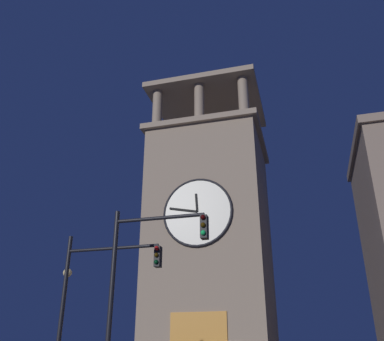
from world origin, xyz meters
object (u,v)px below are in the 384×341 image
clocktower (212,245)px  traffic_signal_mid (93,290)px  street_lamp (64,306)px  traffic_signal_near (141,273)px

clocktower → traffic_signal_mid: 13.95m
street_lamp → traffic_signal_mid: bearing=130.8°
clocktower → traffic_signal_near: (-1.01, 14.93, -4.53)m
clocktower → traffic_signal_near: size_ratio=3.55×
traffic_signal_near → clocktower: bearing=-86.1°
clocktower → street_lamp: size_ratio=3.82×
clocktower → street_lamp: (5.56, 8.43, -4.67)m
clocktower → traffic_signal_mid: (1.58, 13.04, -4.68)m
traffic_signal_near → street_lamp: size_ratio=1.07×
traffic_signal_near → street_lamp: bearing=-44.7°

